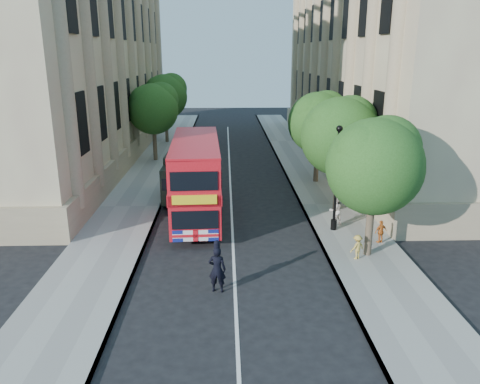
{
  "coord_description": "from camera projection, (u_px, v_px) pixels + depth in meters",
  "views": [
    {
      "loc": [
        -0.32,
        -15.46,
        8.53
      ],
      "look_at": [
        0.35,
        5.31,
        2.3
      ],
      "focal_mm": 35.0,
      "sensor_mm": 36.0,
      "label": 1
    }
  ],
  "objects": [
    {
      "name": "ground",
      "position": [
        235.0,
        293.0,
        17.26
      ],
      "size": [
        120.0,
        120.0,
        0.0
      ],
      "primitive_type": "plane",
      "color": "black",
      "rests_on": "ground"
    },
    {
      "name": "double_decker_bus",
      "position": [
        196.0,
        176.0,
        24.57
      ],
      "size": [
        2.74,
        8.99,
        4.11
      ],
      "rotation": [
        0.0,
        0.0,
        0.04
      ],
      "color": "red",
      "rests_on": "ground"
    },
    {
      "name": "building_left",
      "position": [
        55.0,
        46.0,
        37.23
      ],
      "size": [
        12.0,
        38.0,
        18.0
      ],
      "primitive_type": "cube",
      "color": "tan",
      "rests_on": "ground"
    },
    {
      "name": "child_a",
      "position": [
        381.0,
        232.0,
        21.37
      ],
      "size": [
        0.68,
        0.47,
        1.08
      ],
      "primitive_type": "imported",
      "rotation": [
        0.0,
        0.0,
        3.51
      ],
      "color": "orange",
      "rests_on": "pavement_right"
    },
    {
      "name": "tree_right_far",
      "position": [
        319.0,
        119.0,
        30.59
      ],
      "size": [
        4.0,
        4.0,
        6.15
      ],
      "color": "#473828",
      "rests_on": "ground"
    },
    {
      "name": "pavement_left",
      "position": [
        131.0,
        207.0,
        26.64
      ],
      "size": [
        3.5,
        80.0,
        0.12
      ],
      "primitive_type": "cube",
      "color": "gray",
      "rests_on": "ground"
    },
    {
      "name": "child_b",
      "position": [
        357.0,
        247.0,
        19.71
      ],
      "size": [
        0.79,
        0.67,
        1.06
      ],
      "primitive_type": "imported",
      "rotation": [
        0.0,
        0.0,
        3.63
      ],
      "color": "gold",
      "rests_on": "pavement_right"
    },
    {
      "name": "box_van",
      "position": [
        182.0,
        178.0,
        27.94
      ],
      "size": [
        2.05,
        4.78,
        2.7
      ],
      "rotation": [
        0.0,
        0.0,
        -0.03
      ],
      "color": "black",
      "rests_on": "ground"
    },
    {
      "name": "tree_right_mid",
      "position": [
        341.0,
        132.0,
        24.81
      ],
      "size": [
        4.2,
        4.2,
        6.37
      ],
      "color": "#473828",
      "rests_on": "ground"
    },
    {
      "name": "building_right",
      "position": [
        397.0,
        46.0,
        38.08
      ],
      "size": [
        12.0,
        38.0,
        18.0
      ],
      "primitive_type": "cube",
      "color": "tan",
      "rests_on": "ground"
    },
    {
      "name": "pavement_right",
      "position": [
        331.0,
        205.0,
        26.99
      ],
      "size": [
        3.5,
        80.0,
        0.12
      ],
      "primitive_type": "cube",
      "color": "gray",
      "rests_on": "ground"
    },
    {
      "name": "police_constable",
      "position": [
        217.0,
        269.0,
        17.13
      ],
      "size": [
        0.71,
        0.52,
        1.77
      ],
      "primitive_type": "imported",
      "rotation": [
        0.0,
        0.0,
        2.98
      ],
      "color": "black",
      "rests_on": "ground"
    },
    {
      "name": "tree_left_far",
      "position": [
        153.0,
        106.0,
        36.9
      ],
      "size": [
        4.0,
        4.0,
        6.3
      ],
      "color": "#473828",
      "rests_on": "ground"
    },
    {
      "name": "woman_pedestrian",
      "position": [
        335.0,
        210.0,
        23.54
      ],
      "size": [
        0.94,
        0.86,
        1.55
      ],
      "primitive_type": "imported",
      "rotation": [
        0.0,
        0.0,
        3.6
      ],
      "color": "white",
      "rests_on": "pavement_right"
    },
    {
      "name": "lamp_post",
      "position": [
        336.0,
        183.0,
        22.44
      ],
      "size": [
        0.32,
        0.32,
        5.16
      ],
      "color": "black",
      "rests_on": "pavement_right"
    },
    {
      "name": "tree_left_back",
      "position": [
        166.0,
        94.0,
        44.48
      ],
      "size": [
        4.2,
        4.2,
        6.65
      ],
      "color": "#473828",
      "rests_on": "ground"
    },
    {
      "name": "tree_right_near",
      "position": [
        376.0,
        161.0,
        19.12
      ],
      "size": [
        4.0,
        4.0,
        6.08
      ],
      "color": "#473828",
      "rests_on": "ground"
    }
  ]
}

